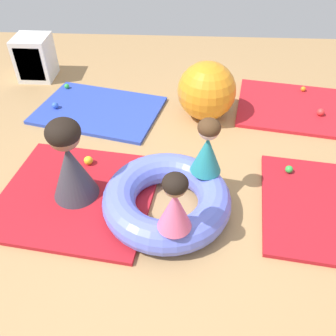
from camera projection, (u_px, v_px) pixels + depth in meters
ground_plane at (171, 212)px, 3.10m from camera, size 8.00×8.00×0.00m
gym_mat_far_left at (99, 110)px, 4.29m from camera, size 1.60×1.29×0.04m
gym_mat_far_right at (308, 109)px, 4.31m from camera, size 1.82×1.37×0.04m
gym_mat_near_right at (78, 195)px, 3.22m from camera, size 1.50×1.41×0.04m
inflatable_cushion at (167, 200)px, 3.01m from camera, size 1.08×1.08×0.28m
child_in_pink at (175, 203)px, 2.46m from camera, size 0.32×0.32×0.50m
child_in_teal at (207, 147)px, 2.92m from camera, size 0.37×0.37×0.51m
adult_seated at (70, 161)px, 2.96m from camera, size 0.56×0.56×0.78m
play_ball_green at (67, 86)px, 4.63m from camera, size 0.06×0.06×0.06m
play_ball_blue at (55, 105)px, 4.26m from camera, size 0.08×0.08×0.08m
play_ball_teal at (141, 170)px, 3.36m from camera, size 0.10×0.10×0.10m
play_ball_orange at (303, 89)px, 4.57m from camera, size 0.06×0.06×0.06m
play_ball_yellow at (88, 160)px, 3.48m from camera, size 0.09×0.09×0.09m
play_ball_pink at (111, 207)px, 3.02m from camera, size 0.09×0.09×0.09m
play_ball_red at (321, 112)px, 4.14m from camera, size 0.08×0.08×0.08m
play_ball_green_second at (289, 169)px, 3.40m from camera, size 0.07×0.07×0.07m
exercise_ball_large at (207, 91)px, 4.01m from camera, size 0.66×0.66×0.66m
storage_cube at (34, 58)px, 4.77m from camera, size 0.44×0.44×0.56m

